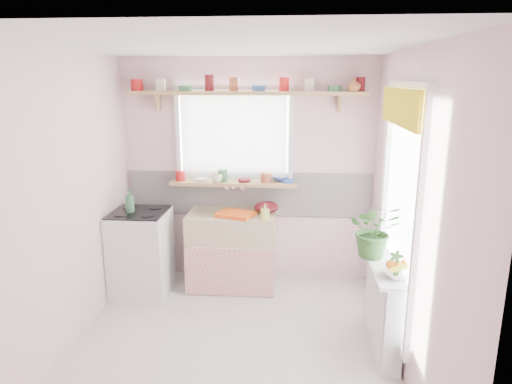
{
  "coord_description": "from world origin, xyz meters",
  "views": [
    {
      "loc": [
        0.51,
        -3.41,
        2.27
      ],
      "look_at": [
        0.18,
        0.55,
        1.28
      ],
      "focal_mm": 32.0,
      "sensor_mm": 36.0,
      "label": 1
    }
  ],
  "objects": [
    {
      "name": "sill_crockery",
      "position": [
        -0.2,
        1.48,
        1.21
      ],
      "size": [
        1.35,
        0.11,
        0.12
      ],
      "color": "red",
      "rests_on": "windowsill"
    },
    {
      "name": "windowsill",
      "position": [
        -0.15,
        1.48,
        1.14
      ],
      "size": [
        1.4,
        0.22,
        0.04
      ],
      "primitive_type": "cube",
      "color": "tan",
      "rests_on": "room"
    },
    {
      "name": "cooker_bottle",
      "position": [
        -1.18,
        1.02,
        1.04
      ],
      "size": [
        0.12,
        0.13,
        0.25
      ],
      "primitive_type": "imported",
      "rotation": [
        0.0,
        0.0,
        -0.37
      ],
      "color": "#39734A",
      "rests_on": "cooker"
    },
    {
      "name": "cooker",
      "position": [
        -1.1,
        1.05,
        0.46
      ],
      "size": [
        0.58,
        0.58,
        0.93
      ],
      "color": "white",
      "rests_on": "ground"
    },
    {
      "name": "dish_tray",
      "position": [
        -0.09,
        1.19,
        0.87
      ],
      "size": [
        0.44,
        0.39,
        0.04
      ],
      "primitive_type": "cube",
      "rotation": [
        0.0,
        0.0,
        -0.32
      ],
      "color": "#FB5F16",
      "rests_on": "sink_unit"
    },
    {
      "name": "shelf_crockery",
      "position": [
        -0.02,
        1.47,
        2.19
      ],
      "size": [
        2.47,
        0.11,
        0.12
      ],
      "color": "red",
      "rests_on": "pine_shelf"
    },
    {
      "name": "shelf_vase",
      "position": [
        1.11,
        1.41,
        2.21
      ],
      "size": [
        0.17,
        0.17,
        0.14
      ],
      "primitive_type": "imported",
      "rotation": [
        0.0,
        0.0,
        -0.38
      ],
      "color": "#B56537",
      "rests_on": "pine_shelf"
    },
    {
      "name": "herb_pot",
      "position": [
        1.32,
        -0.04,
        0.88
      ],
      "size": [
        0.13,
        0.11,
        0.2
      ],
      "primitive_type": "imported",
      "rotation": [
        0.0,
        0.0,
        -0.39
      ],
      "color": "#2D5D25",
      "rests_on": "radiator_ledge"
    },
    {
      "name": "radiator_ledge",
      "position": [
        1.3,
        0.2,
        0.4
      ],
      "size": [
        0.22,
        0.95,
        0.78
      ],
      "color": "white",
      "rests_on": "ground"
    },
    {
      "name": "fruit",
      "position": [
        1.34,
        -0.05,
        0.87
      ],
      "size": [
        0.2,
        0.14,
        0.1
      ],
      "color": "orange",
      "rests_on": "fruit_bowl"
    },
    {
      "name": "sill_cup",
      "position": [
        -0.33,
        1.42,
        1.21
      ],
      "size": [
        0.13,
        0.13,
        0.09
      ],
      "primitive_type": "imported",
      "rotation": [
        0.0,
        0.0,
        0.1
      ],
      "color": "white",
      "rests_on": "windowsill"
    },
    {
      "name": "sink_unit",
      "position": [
        -0.15,
        1.29,
        0.43
      ],
      "size": [
        0.95,
        0.65,
        1.11
      ],
      "color": "white",
      "rests_on": "ground"
    },
    {
      "name": "colander",
      "position": [
        0.22,
        1.35,
        0.91
      ],
      "size": [
        0.35,
        0.35,
        0.12
      ],
      "primitive_type": "ellipsoid",
      "rotation": [
        0.0,
        0.0,
        -0.37
      ],
      "color": "#570E16",
      "rests_on": "sink_unit"
    },
    {
      "name": "soap_bottle_sink",
      "position": [
        0.22,
        1.1,
        0.93
      ],
      "size": [
        0.1,
        0.1,
        0.17
      ],
      "primitive_type": "imported",
      "rotation": [
        0.0,
        0.0,
        0.37
      ],
      "color": "#BCCC5A",
      "rests_on": "sink_unit"
    },
    {
      "name": "jade_plant",
      "position": [
        1.21,
        0.35,
        1.02
      ],
      "size": [
        0.45,
        0.39,
        0.49
      ],
      "primitive_type": "imported",
      "rotation": [
        0.0,
        0.0,
        -0.02
      ],
      "color": "#2F5D25",
      "rests_on": "radiator_ledge"
    },
    {
      "name": "sill_bowl",
      "position": [
        0.37,
        1.54,
        1.19
      ],
      "size": [
        0.21,
        0.21,
        0.05
      ],
      "primitive_type": "imported",
      "rotation": [
        0.0,
        0.0,
        -0.19
      ],
      "color": "#2D3F94",
      "rests_on": "windowsill"
    },
    {
      "name": "pine_shelf",
      "position": [
        0.0,
        1.47,
        2.12
      ],
      "size": [
        2.52,
        0.24,
        0.04
      ],
      "primitive_type": "cube",
      "color": "tan",
      "rests_on": "room"
    },
    {
      "name": "fruit_bowl",
      "position": [
        1.33,
        -0.06,
        0.81
      ],
      "size": [
        0.33,
        0.33,
        0.07
      ],
      "primitive_type": "imported",
      "rotation": [
        0.0,
        0.0,
        0.26
      ],
      "color": "silver",
      "rests_on": "radiator_ledge"
    },
    {
      "name": "room",
      "position": [
        0.66,
        0.86,
        1.37
      ],
      "size": [
        3.2,
        3.2,
        3.2
      ],
      "color": "silver",
      "rests_on": "ground"
    }
  ]
}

